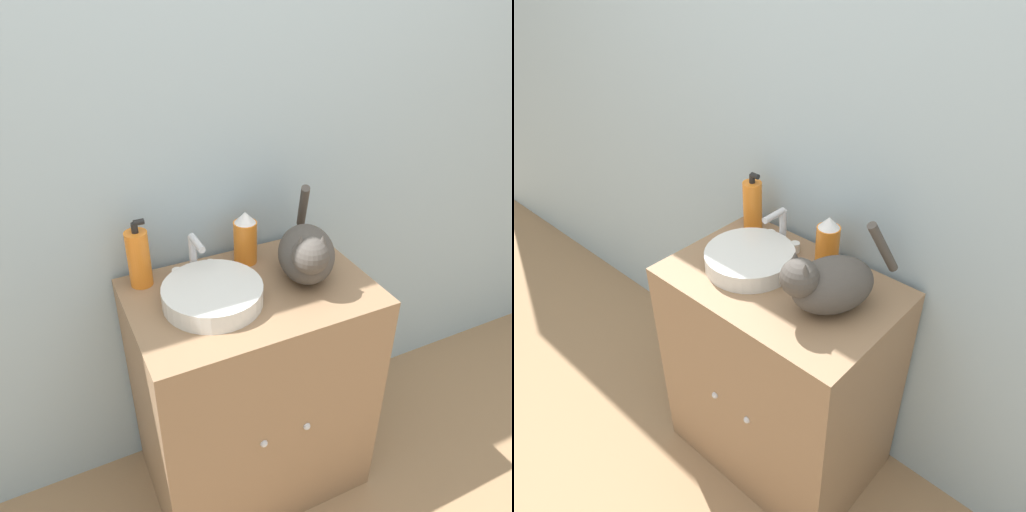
{
  "view_description": "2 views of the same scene",
  "coord_description": "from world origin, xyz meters",
  "views": [
    {
      "loc": [
        -0.51,
        -0.87,
        1.69
      ],
      "look_at": [
        0.01,
        0.23,
        0.96
      ],
      "focal_mm": 35.0,
      "sensor_mm": 36.0,
      "label": 1
    },
    {
      "loc": [
        0.79,
        -0.7,
        1.77
      ],
      "look_at": [
        -0.0,
        0.19,
        0.95
      ],
      "focal_mm": 35.0,
      "sensor_mm": 36.0,
      "label": 2
    }
  ],
  "objects": [
    {
      "name": "spray_bottle",
      "position": [
        0.05,
        0.4,
        0.92
      ],
      "size": [
        0.08,
        0.08,
        0.18
      ],
      "color": "orange",
      "rests_on": "vanity_cabinet"
    },
    {
      "name": "soap_bottle",
      "position": [
        -0.28,
        0.41,
        0.92
      ],
      "size": [
        0.07,
        0.07,
        0.22
      ],
      "color": "orange",
      "rests_on": "vanity_cabinet"
    },
    {
      "name": "vanity_cabinet",
      "position": [
        0.0,
        0.24,
        0.42
      ],
      "size": [
        0.73,
        0.49,
        0.83
      ],
      "color": "#8C6B4C",
      "rests_on": "ground_plane"
    },
    {
      "name": "wall_back",
      "position": [
        0.0,
        0.52,
        1.25
      ],
      "size": [
        6.0,
        0.05,
        2.5
      ],
      "color": "#9EB7C6",
      "rests_on": "ground_plane"
    },
    {
      "name": "ground_plane",
      "position": [
        0.0,
        0.0,
        0.0
      ],
      "size": [
        8.0,
        8.0,
        0.0
      ],
      "primitive_type": "plane",
      "color": "#997551"
    },
    {
      "name": "sink_basin",
      "position": [
        -0.12,
        0.23,
        0.86
      ],
      "size": [
        0.29,
        0.29,
        0.06
      ],
      "color": "silver",
      "rests_on": "vanity_cabinet"
    },
    {
      "name": "cat",
      "position": [
        0.18,
        0.23,
        0.92
      ],
      "size": [
        0.26,
        0.37,
        0.26
      ],
      "rotation": [
        0.0,
        0.0,
        -2.01
      ],
      "color": "#47423D",
      "rests_on": "vanity_cabinet"
    },
    {
      "name": "faucet",
      "position": [
        -0.12,
        0.38,
        0.9
      ],
      "size": [
        0.14,
        0.11,
        0.15
      ],
      "color": "silver",
      "rests_on": "vanity_cabinet"
    }
  ]
}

